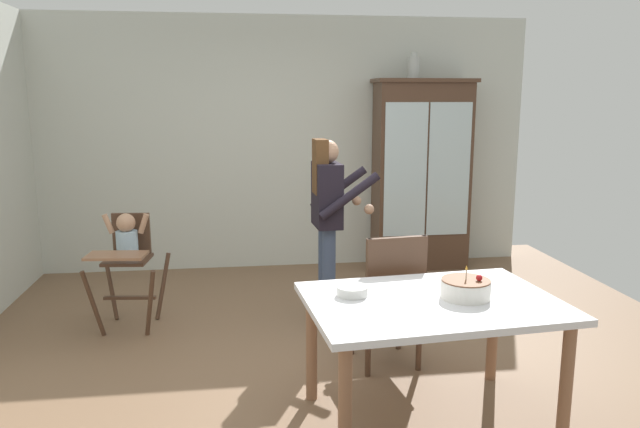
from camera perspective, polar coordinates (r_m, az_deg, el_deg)
ground_plane at (r=4.40m, az=-0.30°, el=-14.06°), size 6.24×6.24×0.00m
wall_back at (r=6.62m, az=-3.29°, el=6.58°), size 5.32×0.06×2.70m
china_cabinet at (r=6.67m, az=9.50°, el=3.69°), size 1.06×0.48×2.04m
ceramic_vase at (r=6.59m, az=8.80°, el=13.51°), size 0.13×0.13×0.27m
high_chair_with_toddler at (r=5.10m, az=-17.71°, el=-3.23°), size 0.63×0.73×0.95m
adult_person at (r=4.92m, az=0.74°, el=0.54°), size 0.51×0.50×1.53m
dining_table at (r=3.54m, az=10.47°, el=-9.34°), size 1.49×1.09×0.74m
birthday_cake at (r=3.56m, az=13.55°, el=-6.84°), size 0.28×0.28×0.19m
serving_bowl at (r=3.51m, az=3.06°, el=-7.24°), size 0.18×0.18×0.05m
dining_chair_far_side at (r=4.19m, az=6.66°, el=-7.27°), size 0.49×0.49×0.96m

